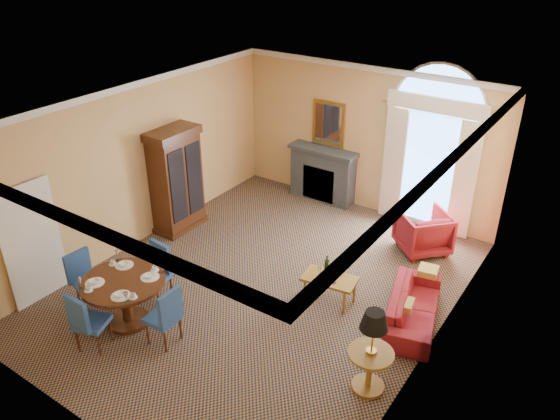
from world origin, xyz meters
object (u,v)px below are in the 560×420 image
Objects in this scene: armoire at (176,182)px; side_table at (372,342)px; dining_table at (125,292)px; coffee_table at (329,279)px; armchair at (423,231)px; sofa at (413,307)px.

armoire is 5.64m from side_table.
dining_table is at bearing -166.44° from side_table.
armoire is at bearing 165.56° from coffee_table.
side_table is at bearing 13.56° from dining_table.
side_table is (0.74, -3.85, 0.40)m from armchair.
armchair is (-0.69, 2.14, 0.15)m from sofa.
side_table is at bearing -19.33° from armoire.
side_table is (3.81, 0.92, 0.21)m from dining_table.
side_table is at bearing -52.38° from coffee_table.
coffee_table is (-1.40, -0.28, 0.16)m from sofa.
dining_table is 1.36× the size of coffee_table.
armchair is at bearing 2.84° from sofa.
coffee_table is (3.87, -0.45, -0.61)m from armoire.
sofa is 2.26m from armchair.
sofa is (5.27, -0.16, -0.78)m from armoire.
sofa is 2.01× the size of armchair.
dining_table is 1.02× the size of side_table.
dining_table reaches higher than armchair.
sofa is 1.93× the size of coffee_table.
armoire is at bearing -23.92° from armchair.
armoire is 2.36× the size of armchair.
sofa is at bearing 34.90° from dining_table.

